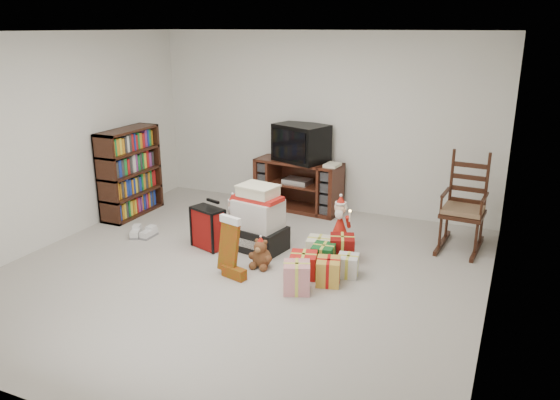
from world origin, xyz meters
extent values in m
cube|color=#B5AFA6|center=(0.00, 0.00, -0.01)|extent=(5.00, 5.00, 0.01)
cube|color=white|center=(0.00, 0.00, 2.50)|extent=(5.00, 5.00, 0.01)
cube|color=silver|center=(0.00, 2.50, 1.25)|extent=(5.00, 0.01, 2.50)
cube|color=silver|center=(0.00, -2.50, 1.25)|extent=(5.00, 0.01, 2.50)
cube|color=silver|center=(-2.50, 0.00, 1.25)|extent=(0.01, 5.00, 2.50)
cube|color=silver|center=(2.50, 0.00, 1.25)|extent=(0.01, 5.00, 2.50)
cube|color=#441913|center=(-0.24, 2.24, 0.36)|extent=(1.30, 0.58, 0.72)
cube|color=silver|center=(-0.24, 2.22, 0.43)|extent=(0.40, 0.31, 0.07)
cube|color=#34190E|center=(-2.30, 1.09, 0.61)|extent=(0.33, 1.00, 1.22)
cube|color=#34190E|center=(2.08, 1.67, 0.43)|extent=(0.51, 0.49, 0.05)
cube|color=#7F6345|center=(2.08, 1.67, 0.49)|extent=(0.47, 0.45, 0.06)
cube|color=#34190E|center=(2.08, 1.89, 0.83)|extent=(0.41, 0.08, 0.74)
cube|color=#34190E|center=(2.08, 1.67, 0.03)|extent=(0.53, 0.82, 0.06)
cube|color=black|center=(-0.11, 0.67, 0.14)|extent=(0.69, 0.55, 0.28)
cube|color=silver|center=(-0.11, 0.67, 0.45)|extent=(0.58, 0.48, 0.34)
cube|color=red|center=(-0.11, 0.67, 0.64)|extent=(0.60, 0.39, 0.05)
cube|color=beige|center=(-0.11, 0.67, 0.72)|extent=(0.47, 0.39, 0.11)
cube|color=maroon|center=(-0.67, 0.45, 0.25)|extent=(0.43, 0.31, 0.51)
cube|color=black|center=(-0.67, 0.55, 0.57)|extent=(0.20, 0.09, 0.03)
ellipsoid|color=brown|center=(0.15, 0.23, 0.11)|extent=(0.22, 0.19, 0.23)
sphere|color=brown|center=(0.15, 0.20, 0.25)|extent=(0.15, 0.15, 0.15)
cone|color=#B51E13|center=(0.74, 1.17, 0.21)|extent=(0.29, 0.29, 0.42)
sphere|color=beige|center=(0.74, 1.17, 0.47)|extent=(0.14, 0.14, 0.14)
cone|color=#B51E13|center=(0.74, 1.17, 0.58)|extent=(0.13, 0.13, 0.11)
cylinder|color=silver|center=(0.89, 1.05, 0.43)|extent=(0.02, 0.02, 0.13)
cone|color=#B51E13|center=(-0.56, 0.87, 0.19)|extent=(0.27, 0.27, 0.38)
sphere|color=beige|center=(-0.56, 0.87, 0.43)|extent=(0.13, 0.13, 0.13)
cone|color=#B51E13|center=(-0.56, 0.87, 0.53)|extent=(0.11, 0.11, 0.10)
cylinder|color=silver|center=(-0.42, 0.76, 0.39)|extent=(0.02, 0.02, 0.11)
cube|color=silver|center=(-1.71, 0.42, 0.05)|extent=(0.21, 0.29, 0.09)
cube|color=silver|center=(-1.55, 0.42, 0.05)|extent=(0.11, 0.26, 0.09)
cube|color=red|center=(0.62, 0.27, 0.14)|extent=(0.27, 0.27, 0.27)
cube|color=#19672D|center=(0.83, 0.53, 0.14)|extent=(0.27, 0.27, 0.27)
cube|color=gold|center=(0.89, 0.11, 0.14)|extent=(0.27, 0.27, 0.27)
cube|color=silver|center=(0.57, -0.10, 0.14)|extent=(0.27, 0.27, 0.27)
cube|color=silver|center=(1.10, 0.32, 0.14)|extent=(0.27, 0.27, 0.27)
cube|color=maroon|center=(1.04, 0.74, 0.14)|extent=(0.27, 0.27, 0.27)
cube|color=beige|center=(0.78, 0.79, 0.14)|extent=(0.27, 0.27, 0.27)
cube|color=black|center=(-0.21, 2.27, 0.98)|extent=(0.84, 0.71, 0.52)
cube|color=black|center=(-0.21, 2.01, 0.98)|extent=(0.58, 0.23, 0.42)
camera|label=1|loc=(2.59, -4.75, 2.55)|focal=35.00mm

